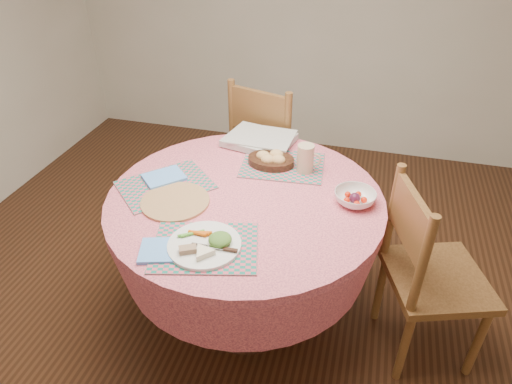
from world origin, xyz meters
TOP-DOWN VIEW (x-y plane):
  - ground at (0.00, 0.00)m, footprint 4.00×4.00m
  - dining_table at (0.00, 0.00)m, footprint 1.24×1.24m
  - chair_right at (0.83, 0.01)m, footprint 0.53×0.54m
  - chair_back at (-0.09, 0.85)m, footprint 0.56×0.55m
  - placemat_front at (-0.05, -0.38)m, footprint 0.46×0.39m
  - placemat_left at (-0.38, -0.02)m, footprint 0.49×0.50m
  - placemat_back at (0.10, 0.30)m, footprint 0.42×0.33m
  - wicker_trivet at (-0.28, -0.13)m, footprint 0.30×0.30m
  - napkin_near at (-0.19, -0.44)m, footprint 0.21×0.19m
  - napkin_far at (-0.41, 0.03)m, footprint 0.23×0.23m
  - dinner_plate at (-0.05, -0.38)m, footprint 0.28×0.28m
  - bread_bowl at (0.05, 0.29)m, footprint 0.23×0.23m
  - latte_mug at (0.22, 0.27)m, footprint 0.12×0.08m
  - fruit_bowl at (0.47, 0.07)m, footprint 0.20×0.20m
  - newspaper_stack at (-0.06, 0.50)m, footprint 0.39×0.33m

SIDE VIEW (x-z plane):
  - ground at x=0.00m, z-range 0.00..0.00m
  - chair_right at x=0.83m, z-range 0.02..0.96m
  - chair_back at x=-0.09m, z-range 0.02..1.01m
  - dining_table at x=0.00m, z-range 0.18..0.93m
  - placemat_front at x=-0.05m, z-range 0.75..0.76m
  - placemat_left at x=-0.38m, z-range 0.75..0.76m
  - placemat_back at x=0.10m, z-range 0.75..0.76m
  - wicker_trivet at x=-0.28m, z-range 0.75..0.76m
  - napkin_near at x=-0.19m, z-range 0.75..0.76m
  - napkin_far at x=-0.41m, z-range 0.76..0.77m
  - dinner_plate at x=-0.05m, z-range 0.75..0.80m
  - newspaper_stack at x=-0.06m, z-range 0.76..0.80m
  - fruit_bowl at x=0.47m, z-range 0.75..0.81m
  - bread_bowl at x=0.05m, z-range 0.75..0.82m
  - latte_mug at x=0.22m, z-range 0.76..0.89m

